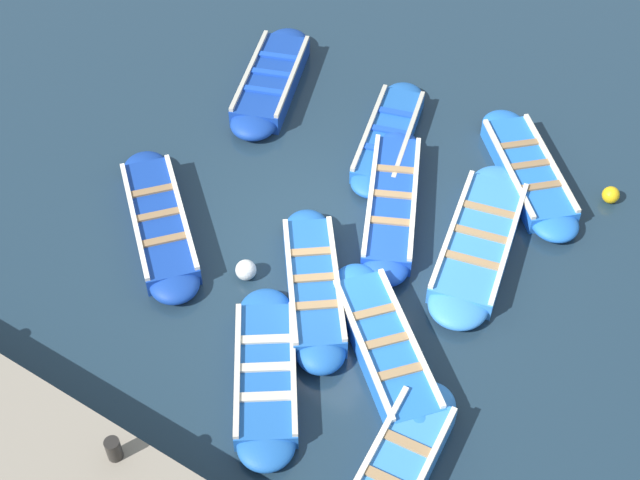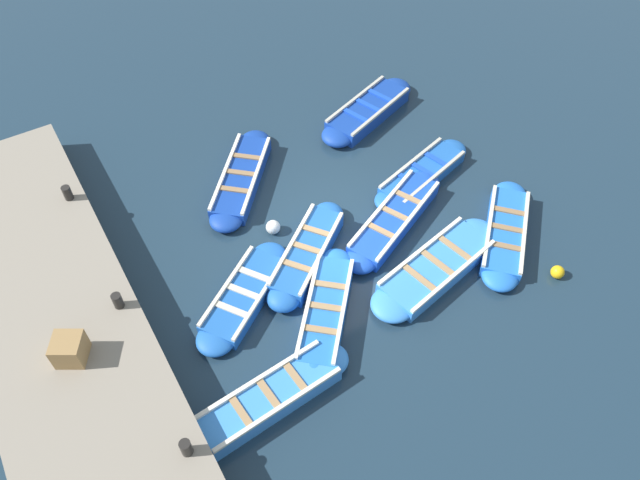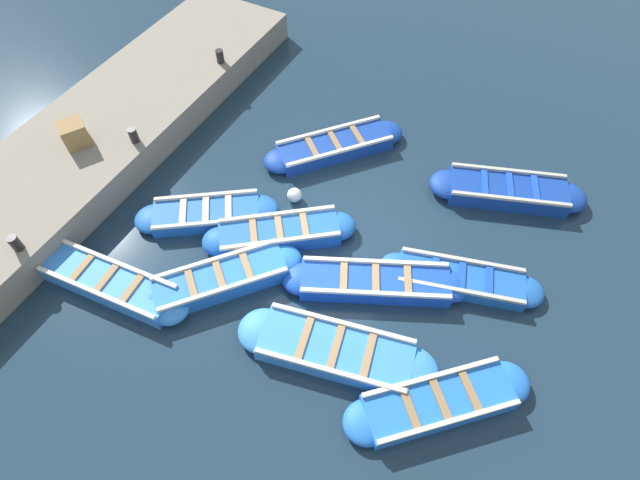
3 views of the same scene
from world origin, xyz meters
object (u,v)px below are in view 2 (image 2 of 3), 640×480
bollard_mid_north (118,301)px  buoy_yellow_far (273,227)px  boat_tucked (436,268)px  boat_outer_left (505,233)px  boat_alongside (422,174)px  boat_broadside (307,254)px  boat_drifting (368,111)px  boat_mid_row (241,178)px  boat_far_corner (326,312)px  bollard_north (67,193)px  boat_end_of_row (244,296)px  bollard_mid_south (186,448)px  boat_inner_gap (269,399)px  wooden_crate (69,349)px  boat_bow_out (394,219)px  buoy_orange_near (558,272)px

bollard_mid_north → buoy_yellow_far: bearing=-169.3°
boat_tucked → boat_outer_left: (-1.99, 0.01, -0.01)m
boat_alongside → boat_broadside: bearing=11.4°
boat_drifting → bollard_mid_north: bollard_mid_north is taller
boat_mid_row → bollard_mid_north: bearing=33.3°
boat_far_corner → boat_alongside: (-4.23, -2.32, -0.05)m
bollard_north → bollard_mid_north: size_ratio=1.00×
boat_tucked → boat_outer_left: boat_tucked is taller
boat_end_of_row → boat_far_corner: bearing=134.8°
boat_alongside → bollard_north: (7.87, -3.07, 0.76)m
bollard_mid_south → buoy_yellow_far: 5.69m
boat_tucked → bollard_north: bollard_north is taller
bollard_mid_south → buoy_yellow_far: (-3.81, -4.16, -0.74)m
boat_mid_row → boat_end_of_row: bearing=64.6°
boat_alongside → boat_end_of_row: bearing=10.7°
boat_tucked → boat_far_corner: size_ratio=1.27×
boat_tucked → bollard_mid_north: bollard_mid_north is taller
boat_end_of_row → boat_inner_gap: size_ratio=0.84×
boat_tucked → boat_alongside: bearing=-120.7°
bollard_north → wooden_crate: (1.12, 4.11, 0.10)m
boat_tucked → boat_inner_gap: bearing=10.7°
boat_bow_out → buoy_yellow_far: size_ratio=10.92×
boat_mid_row → buoy_orange_near: size_ratio=10.84×
boat_inner_gap → boat_bow_out: 5.30m
boat_broadside → bollard_mid_south: (4.08, 3.05, 0.71)m
buoy_orange_near → buoy_yellow_far: size_ratio=0.88×
boat_drifting → bollard_mid_north: 8.65m
boat_drifting → boat_broadside: 5.28m
boat_inner_gap → buoy_orange_near: bearing=175.2°
boat_inner_gap → boat_far_corner: bearing=-149.8°
boat_mid_row → boat_tucked: bearing=117.5°
boat_outer_left → boat_inner_gap: (6.62, 0.87, 0.03)m
boat_mid_row → boat_bow_out: size_ratio=0.88×
boat_tucked → boat_end_of_row: (3.99, -1.51, -0.02)m
boat_tucked → boat_mid_row: boat_mid_row is taller
boat_broadside → buoy_yellow_far: 1.14m
boat_drifting → bollard_mid_south: bearing=39.2°
boat_far_corner → buoy_yellow_far: bearing=-93.7°
boat_far_corner → boat_outer_left: bearing=177.0°
bollard_north → boat_broadside: bearing=136.8°
boat_tucked → boat_drifting: (-1.69, -5.29, 0.02)m
boat_mid_row → bollard_north: (3.89, -0.89, 0.73)m
boat_alongside → boat_mid_row: bearing=-28.7°
boat_drifting → boat_bow_out: (1.66, 3.63, -0.02)m
bollard_mid_south → boat_mid_row: bearing=-123.0°
boat_outer_left → boat_far_corner: 4.72m
wooden_crate → boat_outer_left: bearing=170.9°
boat_alongside → bollard_mid_south: 8.78m
buoy_orange_near → boat_inner_gap: bearing=-4.8°
boat_drifting → boat_alongside: bearing=86.4°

